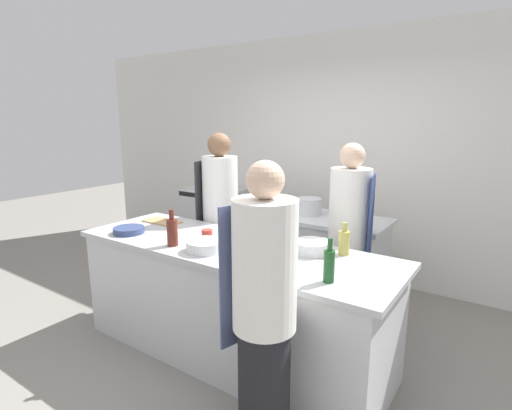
{
  "coord_description": "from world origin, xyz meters",
  "views": [
    {
      "loc": [
        1.8,
        -2.28,
        1.85
      ],
      "look_at": [
        0.0,
        0.35,
        1.16
      ],
      "focal_mm": 28.0,
      "sensor_mm": 36.0,
      "label": 1
    }
  ],
  "objects_px": {
    "oven_range": "(214,222)",
    "cup": "(207,235)",
    "chef_at_stove": "(348,243)",
    "bowl_ceramic_blue": "(205,246)",
    "bottle_vinegar": "(344,242)",
    "stockpot": "(309,207)",
    "bottle_olive_oil": "(172,231)",
    "chef_at_prep_near": "(264,315)",
    "chef_at_pass_far": "(220,222)",
    "bottle_sauce": "(247,243)",
    "bowl_mixing_large": "(129,230)",
    "bowl_prep_small": "(312,247)",
    "bottle_cooking_oil": "(280,227)",
    "bottle_wine": "(329,265)"
  },
  "relations": [
    {
      "from": "bottle_wine",
      "to": "bowl_mixing_large",
      "type": "relative_size",
      "value": 1.05
    },
    {
      "from": "bottle_cooking_oil",
      "to": "bottle_sauce",
      "type": "height_order",
      "value": "bottle_cooking_oil"
    },
    {
      "from": "bottle_olive_oil",
      "to": "bottle_vinegar",
      "type": "height_order",
      "value": "bottle_olive_oil"
    },
    {
      "from": "chef_at_stove",
      "to": "bottle_vinegar",
      "type": "bearing_deg",
      "value": 4.24
    },
    {
      "from": "bottle_vinegar",
      "to": "bowl_ceramic_blue",
      "type": "distance_m",
      "value": 1.0
    },
    {
      "from": "chef_at_pass_far",
      "to": "bottle_wine",
      "type": "distance_m",
      "value": 1.73
    },
    {
      "from": "oven_range",
      "to": "bottle_olive_oil",
      "type": "distance_m",
      "value": 2.46
    },
    {
      "from": "oven_range",
      "to": "chef_at_pass_far",
      "type": "xyz_separation_m",
      "value": [
        1.06,
        -1.15,
        0.41
      ]
    },
    {
      "from": "bottle_cooking_oil",
      "to": "bottle_sauce",
      "type": "relative_size",
      "value": 1.44
    },
    {
      "from": "bowl_prep_small",
      "to": "cup",
      "type": "xyz_separation_m",
      "value": [
        -0.81,
        -0.21,
        0.0
      ]
    },
    {
      "from": "cup",
      "to": "bowl_mixing_large",
      "type": "bearing_deg",
      "value": -163.25
    },
    {
      "from": "chef_at_stove",
      "to": "stockpot",
      "type": "xyz_separation_m",
      "value": [
        -0.6,
        0.46,
        0.15
      ]
    },
    {
      "from": "bowl_mixing_large",
      "to": "chef_at_pass_far",
      "type": "bearing_deg",
      "value": 69.82
    },
    {
      "from": "bottle_cooking_oil",
      "to": "stockpot",
      "type": "xyz_separation_m",
      "value": [
        -0.23,
        0.94,
        -0.04
      ]
    },
    {
      "from": "oven_range",
      "to": "bowl_ceramic_blue",
      "type": "relative_size",
      "value": 3.45
    },
    {
      "from": "cup",
      "to": "stockpot",
      "type": "distance_m",
      "value": 1.26
    },
    {
      "from": "bottle_cooking_oil",
      "to": "bottle_sauce",
      "type": "bearing_deg",
      "value": -97.28
    },
    {
      "from": "oven_range",
      "to": "bottle_cooking_oil",
      "type": "relative_size",
      "value": 3.05
    },
    {
      "from": "oven_range",
      "to": "bowl_mixing_large",
      "type": "bearing_deg",
      "value": -69.08
    },
    {
      "from": "oven_range",
      "to": "cup",
      "type": "height_order",
      "value": "cup"
    },
    {
      "from": "bowl_prep_small",
      "to": "bottle_cooking_oil",
      "type": "bearing_deg",
      "value": 165.95
    },
    {
      "from": "chef_at_prep_near",
      "to": "bowl_prep_small",
      "type": "bearing_deg",
      "value": 24.35
    },
    {
      "from": "chef_at_stove",
      "to": "bowl_ceramic_blue",
      "type": "xyz_separation_m",
      "value": [
        -0.71,
        -0.97,
        0.11
      ]
    },
    {
      "from": "oven_range",
      "to": "cup",
      "type": "distance_m",
      "value": 2.34
    },
    {
      "from": "chef_at_prep_near",
      "to": "bowl_prep_small",
      "type": "relative_size",
      "value": 6.32
    },
    {
      "from": "oven_range",
      "to": "chef_at_prep_near",
      "type": "height_order",
      "value": "chef_at_prep_near"
    },
    {
      "from": "bottle_vinegar",
      "to": "oven_range",
      "type": "bearing_deg",
      "value": 149.11
    },
    {
      "from": "stockpot",
      "to": "bowl_mixing_large",
      "type": "bearing_deg",
      "value": -123.29
    },
    {
      "from": "bottle_sauce",
      "to": "bottle_vinegar",
      "type": "bearing_deg",
      "value": 33.96
    },
    {
      "from": "oven_range",
      "to": "bottle_olive_oil",
      "type": "xyz_separation_m",
      "value": [
        1.31,
        -2.01,
        0.56
      ]
    },
    {
      "from": "bottle_vinegar",
      "to": "bowl_prep_small",
      "type": "relative_size",
      "value": 0.89
    },
    {
      "from": "bottle_vinegar",
      "to": "stockpot",
      "type": "bearing_deg",
      "value": 128.82
    },
    {
      "from": "bottle_vinegar",
      "to": "bowl_mixing_large",
      "type": "distance_m",
      "value": 1.77
    },
    {
      "from": "stockpot",
      "to": "bowl_prep_small",
      "type": "bearing_deg",
      "value": -61.8
    },
    {
      "from": "bowl_prep_small",
      "to": "stockpot",
      "type": "relative_size",
      "value": 1.06
    },
    {
      "from": "oven_range",
      "to": "bowl_mixing_large",
      "type": "xyz_separation_m",
      "value": [
        0.76,
        -1.98,
        0.47
      ]
    },
    {
      "from": "chef_at_stove",
      "to": "bottle_olive_oil",
      "type": "height_order",
      "value": "chef_at_stove"
    },
    {
      "from": "bottle_cooking_oil",
      "to": "bottle_sauce",
      "type": "xyz_separation_m",
      "value": [
        -0.05,
        -0.37,
        -0.04
      ]
    },
    {
      "from": "chef_at_stove",
      "to": "bottle_olive_oil",
      "type": "xyz_separation_m",
      "value": [
        -1.0,
        -1.01,
        0.18
      ]
    },
    {
      "from": "chef_at_stove",
      "to": "bottle_vinegar",
      "type": "distance_m",
      "value": 0.51
    },
    {
      "from": "oven_range",
      "to": "bowl_prep_small",
      "type": "bearing_deg",
      "value": -34.71
    },
    {
      "from": "cup",
      "to": "bottle_cooking_oil",
      "type": "bearing_deg",
      "value": 30.79
    },
    {
      "from": "bottle_cooking_oil",
      "to": "bowl_mixing_large",
      "type": "relative_size",
      "value": 1.18
    },
    {
      "from": "bowl_prep_small",
      "to": "cup",
      "type": "relative_size",
      "value": 2.88
    },
    {
      "from": "chef_at_stove",
      "to": "bowl_mixing_large",
      "type": "bearing_deg",
      "value": -70.67
    },
    {
      "from": "bottle_sauce",
      "to": "cup",
      "type": "bearing_deg",
      "value": 170.27
    },
    {
      "from": "chef_at_prep_near",
      "to": "bottle_vinegar",
      "type": "xyz_separation_m",
      "value": [
        0.06,
        0.94,
        0.17
      ]
    },
    {
      "from": "bottle_wine",
      "to": "bowl_mixing_large",
      "type": "xyz_separation_m",
      "value": [
        -1.81,
        -0.0,
        -0.08
      ]
    },
    {
      "from": "bowl_ceramic_blue",
      "to": "bottle_vinegar",
      "type": "bearing_deg",
      "value": 30.29
    },
    {
      "from": "chef_at_prep_near",
      "to": "chef_at_pass_far",
      "type": "distance_m",
      "value": 1.84
    }
  ]
}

